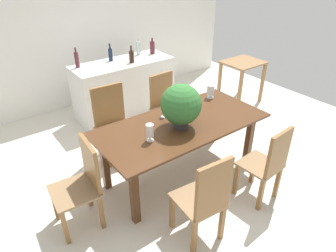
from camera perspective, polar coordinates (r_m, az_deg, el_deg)
The scene contains 19 objects.
ground_plane at distance 4.18m, azimuth 0.36°, elevation -7.29°, with size 7.04×7.04×0.00m, color silver.
back_wall at distance 5.74m, azimuth -16.09°, elevation 16.65°, with size 6.40×0.10×2.60m, color white.
dining_table at distance 3.65m, azimuth 2.57°, elevation -0.87°, with size 2.06×0.98×0.76m.
chair_near_left at distance 2.91m, azimuth 6.96°, elevation -13.30°, with size 0.45×0.48×1.02m.
chair_far_right at distance 4.61m, azimuth -0.36°, elevation 4.37°, with size 0.48×0.51×0.96m.
chair_far_left at distance 4.18m, azimuth -10.46°, elevation 1.36°, with size 0.50×0.43×1.01m.
chair_head_end at distance 3.22m, azimuth -15.63°, elevation -9.88°, with size 0.48×0.48×0.96m.
chair_near_right at distance 3.52m, azimuth 18.21°, elevation -6.55°, with size 0.43×0.44×0.96m.
flower_centerpiece at distance 3.39m, azimuth 2.44°, elevation 3.96°, with size 0.46×0.46×0.52m.
crystal_vase_left at distance 4.22m, azimuth 7.97°, elevation 6.60°, with size 0.10×0.10×0.18m.
crystal_vase_center_near at distance 3.21m, azimuth -3.41°, elevation -0.96°, with size 0.08×0.08×0.20m.
wine_glass at distance 3.68m, azimuth -0.87°, elevation 3.23°, with size 0.06×0.06×0.16m.
kitchen_counter at distance 5.31m, azimuth -8.16°, elevation 6.97°, with size 1.67×0.64×0.94m, color silver.
wine_bottle_amber at distance 5.50m, azimuth -2.95°, elevation 14.47°, with size 0.08×0.08×0.27m.
wine_bottle_clear at distance 5.06m, azimuth -6.83°, elevation 12.80°, with size 0.08×0.08×0.27m.
wine_bottle_green at distance 5.00m, azimuth -16.69°, elevation 11.83°, with size 0.06×0.06×0.31m.
wine_bottle_dark at distance 5.46m, azimuth -5.54°, elevation 14.34°, with size 0.07×0.07×0.28m.
wine_bottle_tall at distance 5.19m, azimuth -10.71°, elevation 13.02°, with size 0.07×0.07×0.29m.
side_table at distance 5.84m, azimuth 13.72°, elevation 9.98°, with size 0.69×0.59×0.78m.
Camera 1 is at (-1.99, -2.64, 2.55)m, focal length 32.59 mm.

